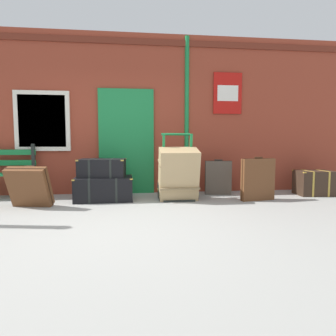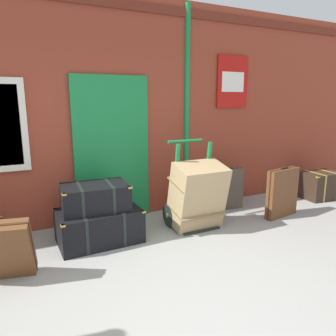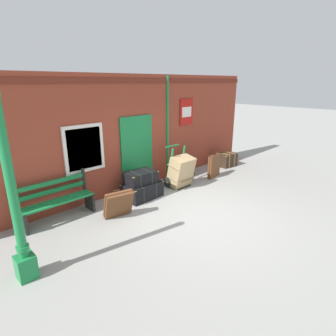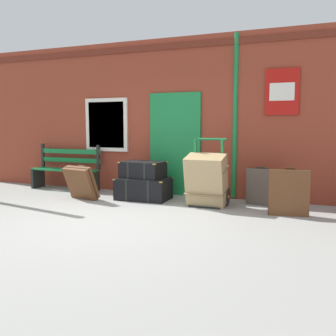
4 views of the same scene
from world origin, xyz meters
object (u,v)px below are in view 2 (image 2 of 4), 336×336
Objects in this scene: corner_trunk at (320,185)px; suitcase_slate at (227,189)px; steamer_trunk_middle at (95,197)px; suitcase_cream at (282,193)px; large_brown_trunk at (197,196)px; porters_trolley at (191,206)px; steamer_trunk_base at (99,225)px.

suitcase_slate is at bearing 171.93° from corner_trunk.
suitcase_cream is at bearing -7.61° from steamer_trunk_middle.
suitcase_slate is 1.90m from corner_trunk.
large_brown_trunk is 2.78m from corner_trunk.
corner_trunk is (2.76, 0.07, -0.03)m from porters_trolley.
steamer_trunk_middle is 1.16× the size of corner_trunk.
large_brown_trunk reaches higher than steamer_trunk_middle.
steamer_trunk_middle is 4.12m from corner_trunk.
suitcase_slate is at bearing 20.81° from porters_trolley.
large_brown_trunk is at bearing -90.00° from porters_trolley.
porters_trolley is at bearing 90.00° from large_brown_trunk.
suitcase_cream is at bearing -51.21° from suitcase_slate.
large_brown_trunk is (1.32, -0.19, 0.27)m from steamer_trunk_base.
steamer_trunk_middle is 1.37m from large_brown_trunk.
porters_trolley is at bearing -0.62° from steamer_trunk_base.
steamer_trunk_middle is at bearing 133.60° from steamer_trunk_base.
corner_trunk is at bearing 4.96° from large_brown_trunk.
large_brown_trunk is 1.32× the size of corner_trunk.
porters_trolley is (1.35, -0.04, -0.31)m from steamer_trunk_middle.
steamer_trunk_middle is 1.38m from porters_trolley.
steamer_trunk_middle reaches higher than steamer_trunk_base.
large_brown_trunk is 1.03m from suitcase_slate.
corner_trunk is (4.08, 0.05, 0.03)m from steamer_trunk_base.
steamer_trunk_base is at bearing 172.01° from large_brown_trunk.
large_brown_trunk reaches higher than steamer_trunk_base.
porters_trolley is at bearing 166.96° from suitcase_cream.
porters_trolley is at bearing -1.76° from steamer_trunk_middle.
large_brown_trunk is 1.35× the size of suitcase_slate.
suitcase_cream is at bearing -7.12° from steamer_trunk_base.
suitcase_slate is (2.23, 0.29, -0.25)m from steamer_trunk_middle.
large_brown_trunk is 1.21× the size of suitcase_cream.
suitcase_cream is 1.09× the size of corner_trunk.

